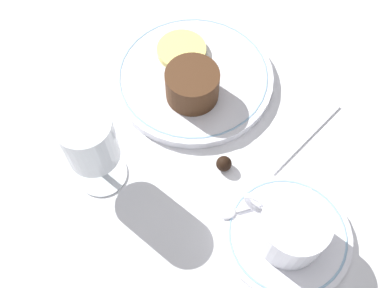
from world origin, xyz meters
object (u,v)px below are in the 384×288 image
object	(u,v)px
coffee_cup	(292,229)
dessert_cake	(192,86)
dinner_plate	(193,77)
wine_glass	(90,143)
fork	(284,160)

from	to	relation	value
coffee_cup	dessert_cake	bearing A→B (deg)	-23.45
dessert_cake	coffee_cup	bearing A→B (deg)	156.55
coffee_cup	dinner_plate	bearing A→B (deg)	-27.93
dessert_cake	dinner_plate	bearing A→B (deg)	-55.95
wine_glass	dessert_cake	size ratio (longest dim) A/B	1.71
fork	dessert_cake	bearing A→B (deg)	-0.75
wine_glass	fork	size ratio (longest dim) A/B	0.63
fork	dessert_cake	distance (m)	0.16
coffee_cup	wine_glass	size ratio (longest dim) A/B	0.83
dessert_cake	wine_glass	bearing A→B (deg)	81.62
dessert_cake	fork	bearing A→B (deg)	179.25
dinner_plate	coffee_cup	bearing A→B (deg)	152.07
wine_glass	fork	distance (m)	0.25
coffee_cup	dessert_cake	size ratio (longest dim) A/B	1.43
fork	dessert_cake	world-z (taller)	dessert_cake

